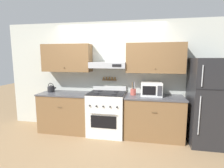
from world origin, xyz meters
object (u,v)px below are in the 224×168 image
object	(u,v)px
tea_kettle	(51,88)
microwave	(151,89)
utensil_crock	(133,92)
stove_range	(107,113)
refrigerator	(209,102)

from	to	relation	value
tea_kettle	microwave	size ratio (longest dim) A/B	0.48
microwave	utensil_crock	size ratio (longest dim) A/B	1.52
stove_range	tea_kettle	distance (m)	1.48
stove_range	microwave	distance (m)	1.13
tea_kettle	refrigerator	bearing A→B (deg)	-2.12
tea_kettle	utensil_crock	xyz separation A→B (m)	(1.97, 0.00, -0.01)
utensil_crock	refrigerator	bearing A→B (deg)	-4.89
stove_range	refrigerator	distance (m)	2.12
refrigerator	microwave	bearing A→B (deg)	172.51
refrigerator	utensil_crock	world-z (taller)	refrigerator
tea_kettle	utensil_crock	world-z (taller)	utensil_crock
microwave	utensil_crock	bearing A→B (deg)	-177.38
microwave	utensil_crock	world-z (taller)	utensil_crock
refrigerator	tea_kettle	world-z (taller)	refrigerator
refrigerator	microwave	world-z (taller)	refrigerator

